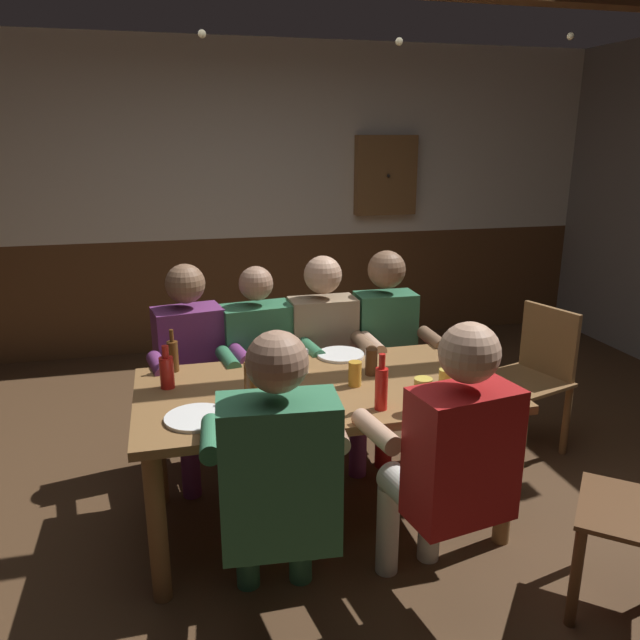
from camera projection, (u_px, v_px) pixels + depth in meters
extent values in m
plane|color=#4C331E|center=(322.00, 519.00, 3.14)|extent=(7.84, 7.84, 0.00)
cube|color=silver|center=(239.00, 141.00, 5.32)|extent=(6.53, 0.12, 1.65)
cube|color=brown|center=(244.00, 291.00, 5.69)|extent=(6.53, 0.12, 1.00)
cube|color=brown|center=(322.00, 390.00, 2.94)|extent=(1.73, 0.91, 0.04)
cylinder|color=brown|center=(157.00, 527.00, 2.51)|extent=(0.08, 0.08, 0.69)
cylinder|color=brown|center=(506.00, 477.00, 2.87)|extent=(0.08, 0.08, 0.69)
cylinder|color=brown|center=(157.00, 442.00, 3.20)|extent=(0.08, 0.08, 0.69)
cylinder|color=brown|center=(438.00, 411.00, 3.57)|extent=(0.08, 0.08, 0.69)
cube|color=#6B2D66|center=(189.00, 350.00, 3.50)|extent=(0.41, 0.29, 0.49)
sphere|color=brown|center=(185.00, 284.00, 3.39)|extent=(0.22, 0.22, 0.22)
cylinder|color=#6B2D66|center=(216.00, 393.00, 3.48)|extent=(0.20, 0.43, 0.13)
cylinder|color=#6B2D66|center=(179.00, 399.00, 3.40)|extent=(0.20, 0.43, 0.13)
cylinder|color=#6B2D66|center=(227.00, 452.00, 3.37)|extent=(0.10, 0.10, 0.42)
cylinder|color=#6B2D66|center=(190.00, 460.00, 3.29)|extent=(0.10, 0.10, 0.42)
cylinder|color=#6B2D66|center=(239.00, 355.00, 3.35)|extent=(0.13, 0.29, 0.08)
cylinder|color=#6B2D66|center=(158.00, 366.00, 3.18)|extent=(0.13, 0.29, 0.08)
cube|color=#33724C|center=(258.00, 345.00, 3.59)|extent=(0.43, 0.27, 0.48)
sphere|color=#9E755B|center=(256.00, 283.00, 3.49)|extent=(0.20, 0.20, 0.20)
cylinder|color=#33724C|center=(284.00, 386.00, 3.58)|extent=(0.18, 0.39, 0.13)
cylinder|color=#33724C|center=(246.00, 391.00, 3.50)|extent=(0.18, 0.39, 0.13)
cylinder|color=#33724C|center=(295.00, 442.00, 3.49)|extent=(0.10, 0.10, 0.42)
cylinder|color=#33724C|center=(257.00, 449.00, 3.41)|extent=(0.10, 0.10, 0.42)
cylinder|color=#33724C|center=(311.00, 350.00, 3.45)|extent=(0.12, 0.29, 0.08)
cylinder|color=#33724C|center=(228.00, 360.00, 3.28)|extent=(0.12, 0.29, 0.08)
cube|color=#997F60|center=(323.00, 339.00, 3.68)|extent=(0.39, 0.21, 0.50)
sphere|color=tan|center=(323.00, 275.00, 3.57)|extent=(0.22, 0.22, 0.22)
cylinder|color=#6B2D66|center=(347.00, 383.00, 3.62)|extent=(0.13, 0.43, 0.13)
cylinder|color=#6B2D66|center=(312.00, 386.00, 3.57)|extent=(0.13, 0.43, 0.13)
cylinder|color=#6B2D66|center=(358.00, 441.00, 3.50)|extent=(0.10, 0.10, 0.42)
cylinder|color=#6B2D66|center=(322.00, 446.00, 3.45)|extent=(0.10, 0.10, 0.42)
cylinder|color=tan|center=(372.00, 345.00, 3.50)|extent=(0.08, 0.28, 0.08)
cylinder|color=tan|center=(295.00, 351.00, 3.39)|extent=(0.08, 0.28, 0.08)
cube|color=#33724C|center=(385.00, 333.00, 3.77)|extent=(0.36, 0.21, 0.50)
sphere|color=brown|center=(387.00, 270.00, 3.66)|extent=(0.23, 0.23, 0.23)
cylinder|color=#AD1919|center=(406.00, 376.00, 3.73)|extent=(0.14, 0.38, 0.13)
cylinder|color=#AD1919|center=(375.00, 378.00, 3.69)|extent=(0.14, 0.38, 0.13)
cylinder|color=#AD1919|center=(416.00, 430.00, 3.63)|extent=(0.10, 0.10, 0.42)
cylinder|color=#AD1919|center=(384.00, 433.00, 3.59)|extent=(0.10, 0.10, 0.42)
cylinder|color=brown|center=(433.00, 339.00, 3.58)|extent=(0.09, 0.28, 0.08)
cylinder|color=brown|center=(364.00, 344.00, 3.49)|extent=(0.09, 0.28, 0.08)
cube|color=#33724C|center=(279.00, 474.00, 2.14)|extent=(0.43, 0.26, 0.56)
sphere|color=#9E755B|center=(277.00, 362.00, 2.03)|extent=(0.21, 0.21, 0.21)
cylinder|color=#33724C|center=(247.00, 516.00, 2.35)|extent=(0.17, 0.43, 0.13)
cylinder|color=#33724C|center=(306.00, 511.00, 2.38)|extent=(0.17, 0.43, 0.13)
cylinder|color=#33724C|center=(247.00, 543.00, 2.62)|extent=(0.10, 0.10, 0.42)
cylinder|color=#33724C|center=(300.00, 537.00, 2.66)|extent=(0.10, 0.10, 0.42)
cylinder|color=#33724C|center=(211.00, 438.00, 2.34)|extent=(0.11, 0.29, 0.08)
cylinder|color=#9E755B|center=(334.00, 430.00, 2.41)|extent=(0.11, 0.29, 0.08)
cube|color=#AD1919|center=(462.00, 454.00, 2.31)|extent=(0.43, 0.29, 0.52)
sphere|color=tan|center=(469.00, 353.00, 2.20)|extent=(0.22, 0.22, 0.22)
cylinder|color=silver|center=(414.00, 499.00, 2.46)|extent=(0.19, 0.41, 0.13)
cylinder|color=silver|center=(460.00, 487.00, 2.54)|extent=(0.19, 0.41, 0.13)
cylinder|color=silver|center=(388.00, 530.00, 2.71)|extent=(0.10, 0.10, 0.42)
cylinder|color=silver|center=(430.00, 518.00, 2.79)|extent=(0.10, 0.10, 0.42)
cylinder|color=tan|center=(376.00, 431.00, 2.44)|extent=(0.13, 0.29, 0.08)
cylinder|color=#AD1919|center=(471.00, 411.00, 2.61)|extent=(0.13, 0.29, 0.08)
cube|color=brown|center=(639.00, 513.00, 2.42)|extent=(0.62, 0.62, 0.02)
cylinder|color=brown|center=(576.00, 577.00, 2.40)|extent=(0.04, 0.04, 0.44)
cylinder|color=brown|center=(583.00, 525.00, 2.73)|extent=(0.04, 0.04, 0.44)
cube|color=brown|center=(523.00, 381.00, 3.73)|extent=(0.55, 0.55, 0.02)
cube|color=brown|center=(549.00, 341.00, 3.77)|extent=(0.15, 0.39, 0.42)
cylinder|color=brown|center=(523.00, 436.00, 3.54)|extent=(0.04, 0.04, 0.44)
cylinder|color=brown|center=(475.00, 412.00, 3.85)|extent=(0.04, 0.04, 0.44)
cylinder|color=brown|center=(566.00, 420.00, 3.73)|extent=(0.04, 0.04, 0.44)
cylinder|color=brown|center=(517.00, 399.00, 4.04)|extent=(0.04, 0.04, 0.44)
cylinder|color=#F9E08C|center=(444.00, 360.00, 3.16)|extent=(0.04, 0.04, 0.08)
cube|color=#B2B7BC|center=(277.00, 419.00, 2.53)|extent=(0.14, 0.10, 0.05)
cylinder|color=white|center=(341.00, 355.00, 3.33)|extent=(0.25, 0.25, 0.01)
cylinder|color=white|center=(197.00, 418.00, 2.58)|extent=(0.27, 0.27, 0.01)
cylinder|color=red|center=(381.00, 389.00, 2.66)|extent=(0.06, 0.06, 0.19)
cylinder|color=red|center=(382.00, 361.00, 2.62)|extent=(0.03, 0.03, 0.07)
cylinder|color=#593314|center=(252.00, 383.00, 2.73)|extent=(0.07, 0.07, 0.19)
cylinder|color=#593314|center=(251.00, 356.00, 2.69)|extent=(0.03, 0.03, 0.07)
cylinder|color=red|center=(167.00, 373.00, 2.89)|extent=(0.07, 0.07, 0.15)
cylinder|color=red|center=(165.00, 352.00, 2.86)|extent=(0.03, 0.03, 0.06)
cylinder|color=#593314|center=(173.00, 356.00, 3.10)|extent=(0.05, 0.05, 0.16)
cylinder|color=#593314|center=(171.00, 336.00, 3.07)|extent=(0.02, 0.02, 0.06)
cylinder|color=white|center=(300.00, 361.00, 3.08)|extent=(0.08, 0.08, 0.12)
cylinder|color=#E5C64C|center=(445.00, 381.00, 2.85)|extent=(0.06, 0.06, 0.11)
cylinder|color=#4C2D19|center=(371.00, 362.00, 3.06)|extent=(0.06, 0.06, 0.13)
cylinder|color=white|center=(282.00, 396.00, 2.68)|extent=(0.08, 0.08, 0.11)
cylinder|color=#E5C64C|center=(423.00, 395.00, 2.64)|extent=(0.08, 0.08, 0.15)
cylinder|color=#E5C64C|center=(476.00, 395.00, 2.69)|extent=(0.07, 0.07, 0.11)
cylinder|color=gold|center=(355.00, 374.00, 2.92)|extent=(0.06, 0.06, 0.12)
cube|color=brown|center=(386.00, 175.00, 5.58)|extent=(0.56, 0.12, 0.70)
sphere|color=black|center=(388.00, 176.00, 5.51)|extent=(0.03, 0.03, 0.03)
sphere|color=#F9EAB2|center=(202.00, 34.00, 2.69)|extent=(0.04, 0.04, 0.04)
sphere|color=#F9EAB2|center=(399.00, 42.00, 2.91)|extent=(0.04, 0.04, 0.04)
sphere|color=#F9EAB2|center=(571.00, 36.00, 3.11)|extent=(0.04, 0.04, 0.04)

